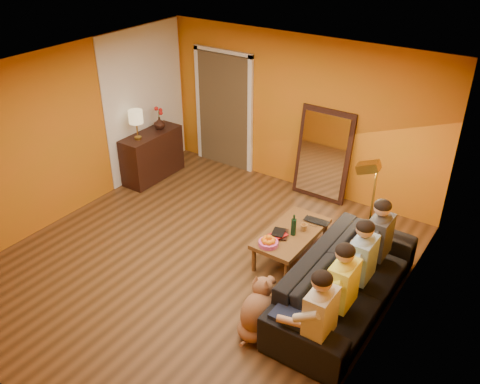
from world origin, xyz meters
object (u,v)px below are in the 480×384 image
Objects in this scene: person_mid_right at (361,265)px; tumbler at (304,227)px; person_far_right at (378,243)px; person_far_left at (320,321)px; sideboard at (152,155)px; wine_bottle at (294,225)px; coffee_table at (291,244)px; person_mid_left at (342,291)px; floor_lamp at (371,214)px; dog at (258,309)px; mirror_frame at (323,155)px; table_lamp at (137,125)px; laptop at (315,223)px; vase at (160,123)px; sofa at (346,282)px.

person_mid_right is 12.05× the size of tumbler.
person_far_left is at bearing -90.00° from person_far_right.
sideboard reaches higher than wine_bottle.
sideboard is 4.52m from person_mid_right.
person_mid_left is at bearing -38.92° from coffee_table.
sideboard is at bearing 171.82° from floor_lamp.
person_far_left is 1.94m from tumbler.
dog is 1.49m from wine_bottle.
person_far_right is (1.58, -1.66, -0.15)m from mirror_frame.
sideboard is 3.36m from wine_bottle.
coffee_table is 1.00× the size of person_far_right.
table_lamp is 1.41× the size of laptop.
vase reaches higher than coffee_table.
mirror_frame is 4.90× the size of wine_bottle.
person_far_left is 12.05× the size of tumbler.
floor_lamp is 1.18× the size of person_far_left.
table_lamp is (0.00, -0.30, 0.68)m from sideboard.
vase reaches higher than laptop.
person_mid_left is (0.00, 0.55, 0.00)m from person_far_left.
person_far_right is 3.38× the size of laptop.
wine_bottle is 1.48× the size of vase.
person_mid_left is 1.10m from person_far_right.
vase is (-2.79, -0.83, 0.19)m from mirror_frame.
table_lamp is 3.36m from coffee_table.
mirror_frame reaches higher than person_mid_left.
dog is 1.81m from person_far_right.
sofa is (4.24, -0.93, -0.74)m from table_lamp.
table_lamp reaches higher than laptop.
tumbler is at bearing 133.75° from person_mid_left.
sofa is at bearing -16.12° from sideboard.
floor_lamp reaches higher than person_far_left.
mirror_frame is 1.60m from laptop.
vase is (-3.34, 0.85, 0.49)m from tumbler.
mirror_frame is at bearing 16.57° from vase.
laptop is at bearing 117.64° from person_far_left.
sideboard is at bearing 73.88° from sofa.
person_far_left is at bearing -23.78° from table_lamp.
sofa is 4.53m from vase.
table_lamp is at bearing -153.68° from mirror_frame.
sideboard reaches higher than sofa.
vase is (-3.40, 0.62, 0.52)m from laptop.
wine_bottle is 3.44m from vase.
coffee_table is 1.00× the size of person_far_left.
person_mid_right is 4.59m from vase.
person_mid_left is at bearing -56.79° from laptop.
wine_bottle is (0.48, -1.85, -0.18)m from mirror_frame.
table_lamp is (-2.79, -1.38, 0.34)m from mirror_frame.
person_mid_left is 5.82× the size of vase.
person_mid_left reaches higher than laptop.
sideboard is 4.41m from sofa.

